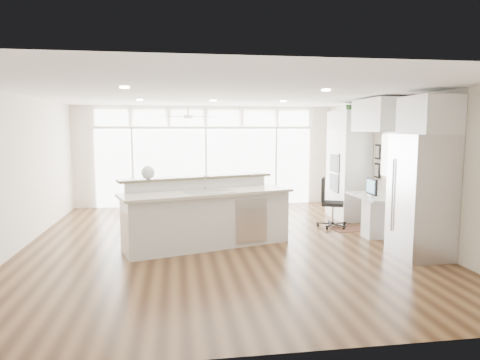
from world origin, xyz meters
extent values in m
cube|color=#3E2513|center=(0.00, 0.00, -0.01)|extent=(7.00, 8.00, 0.02)
cube|color=white|center=(0.00, 0.00, 2.70)|extent=(7.00, 8.00, 0.02)
cube|color=silver|center=(0.00, 4.00, 1.35)|extent=(7.00, 0.04, 2.70)
cube|color=silver|center=(0.00, -4.00, 1.35)|extent=(7.00, 0.04, 2.70)
cube|color=silver|center=(-3.50, 0.00, 1.35)|extent=(0.04, 8.00, 2.70)
cube|color=silver|center=(3.50, 0.00, 1.35)|extent=(0.04, 8.00, 2.70)
cube|color=white|center=(0.00, 3.94, 1.05)|extent=(5.80, 0.06, 2.08)
cube|color=white|center=(0.00, 3.94, 2.38)|extent=(5.90, 0.06, 0.40)
cube|color=white|center=(3.46, 0.30, 1.55)|extent=(0.04, 0.85, 0.85)
cube|color=white|center=(-0.50, 2.80, 2.48)|extent=(1.16, 1.16, 0.32)
cube|color=white|center=(0.00, 0.20, 2.68)|extent=(3.40, 3.00, 0.02)
cube|color=white|center=(3.17, 1.80, 1.25)|extent=(0.64, 1.20, 2.50)
cube|color=white|center=(3.13, 0.30, 0.38)|extent=(0.72, 1.30, 0.76)
cube|color=white|center=(3.17, 0.30, 2.35)|extent=(0.64, 1.30, 0.64)
cube|color=silver|center=(3.11, -1.35, 1.00)|extent=(0.76, 0.90, 2.00)
cube|color=white|center=(3.17, -1.35, 2.30)|extent=(0.64, 0.90, 0.60)
cube|color=black|center=(3.46, 0.92, 1.40)|extent=(0.06, 0.22, 0.80)
cube|color=white|center=(-0.27, -0.19, 0.61)|extent=(3.25, 2.00, 1.21)
cube|color=#381B12|center=(2.84, 0.70, 0.01)|extent=(0.88, 0.65, 0.01)
cube|color=black|center=(2.47, 0.89, 0.52)|extent=(0.70, 0.68, 1.04)
sphere|color=white|center=(-1.29, -0.08, 1.33)|extent=(0.28, 0.28, 0.24)
cube|color=black|center=(3.05, 0.30, 0.94)|extent=(0.09, 0.44, 0.37)
cube|color=white|center=(2.88, 0.30, 0.77)|extent=(0.15, 0.32, 0.02)
imported|color=#2B5E28|center=(3.17, 1.80, 2.62)|extent=(0.30, 0.33, 0.25)
camera|label=1|loc=(-0.81, -7.66, 2.08)|focal=32.00mm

